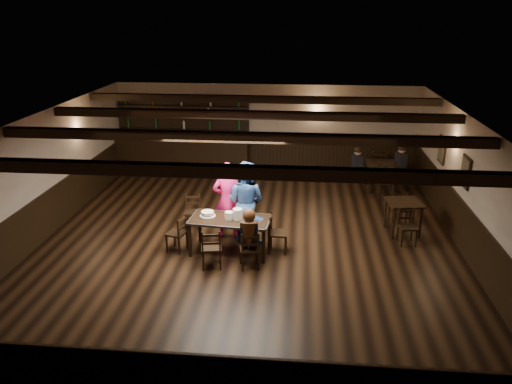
# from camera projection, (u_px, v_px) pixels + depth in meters

# --- Properties ---
(ground) EXTENTS (10.00, 10.00, 0.00)m
(ground) POSITION_uv_depth(u_px,v_px,m) (248.00, 243.00, 10.77)
(ground) COLOR black
(ground) RESTS_ON ground
(room_shell) EXTENTS (9.02, 10.02, 2.71)m
(room_shell) POSITION_uv_depth(u_px,v_px,m) (249.00, 166.00, 10.20)
(room_shell) COLOR beige
(room_shell) RESTS_ON ground
(dining_table) EXTENTS (1.71, 0.97, 0.75)m
(dining_table) POSITION_uv_depth(u_px,v_px,m) (230.00, 222.00, 10.16)
(dining_table) COLOR black
(dining_table) RESTS_ON ground
(chair_near_left) EXTENTS (0.45, 0.43, 0.83)m
(chair_near_left) POSITION_uv_depth(u_px,v_px,m) (211.00, 246.00, 9.57)
(chair_near_left) COLOR black
(chair_near_left) RESTS_ON ground
(chair_near_right) EXTENTS (0.44, 0.42, 0.78)m
(chair_near_right) POSITION_uv_depth(u_px,v_px,m) (250.00, 247.00, 9.57)
(chair_near_right) COLOR black
(chair_near_right) RESTS_ON ground
(chair_end_left) EXTENTS (0.44, 0.45, 0.79)m
(chair_end_left) POSITION_uv_depth(u_px,v_px,m) (179.00, 231.00, 10.28)
(chair_end_left) COLOR black
(chair_end_left) RESTS_ON ground
(chair_end_right) EXTENTS (0.38, 0.40, 0.84)m
(chair_end_right) POSITION_uv_depth(u_px,v_px,m) (275.00, 230.00, 10.26)
(chair_end_right) COLOR black
(chair_end_right) RESTS_ON ground
(chair_far_pushed) EXTENTS (0.40, 0.38, 0.78)m
(chair_far_pushed) POSITION_uv_depth(u_px,v_px,m) (193.00, 208.00, 11.45)
(chair_far_pushed) COLOR black
(chair_far_pushed) RESTS_ON ground
(woman_pink) EXTENTS (0.68, 0.49, 1.72)m
(woman_pink) POSITION_uv_depth(u_px,v_px,m) (227.00, 200.00, 10.80)
(woman_pink) COLOR #D81C85
(woman_pink) RESTS_ON ground
(man_blue) EXTENTS (1.06, 0.95, 1.80)m
(man_blue) POSITION_uv_depth(u_px,v_px,m) (246.00, 202.00, 10.63)
(man_blue) COLOR navy
(man_blue) RESTS_ON ground
(seated_person) EXTENTS (0.33, 0.49, 0.80)m
(seated_person) POSITION_uv_depth(u_px,v_px,m) (249.00, 229.00, 9.49)
(seated_person) COLOR black
(seated_person) RESTS_ON ground
(cake) EXTENTS (0.33, 0.33, 0.10)m
(cake) POSITION_uv_depth(u_px,v_px,m) (207.00, 214.00, 10.25)
(cake) COLOR white
(cake) RESTS_ON dining_table
(plate_stack_a) EXTENTS (0.17, 0.17, 0.16)m
(plate_stack_a) POSITION_uv_depth(u_px,v_px,m) (229.00, 215.00, 10.09)
(plate_stack_a) COLOR white
(plate_stack_a) RESTS_ON dining_table
(plate_stack_b) EXTENTS (0.19, 0.19, 0.22)m
(plate_stack_b) POSITION_uv_depth(u_px,v_px,m) (238.00, 214.00, 10.08)
(plate_stack_b) COLOR white
(plate_stack_b) RESTS_ON dining_table
(tea_light) EXTENTS (0.05, 0.05, 0.06)m
(tea_light) POSITION_uv_depth(u_px,v_px,m) (232.00, 215.00, 10.26)
(tea_light) COLOR #A5A8AD
(tea_light) RESTS_ON dining_table
(salt_shaker) EXTENTS (0.04, 0.04, 0.10)m
(salt_shaker) POSITION_uv_depth(u_px,v_px,m) (247.00, 218.00, 10.03)
(salt_shaker) COLOR silver
(salt_shaker) RESTS_ON dining_table
(pepper_shaker) EXTENTS (0.04, 0.04, 0.10)m
(pepper_shaker) POSITION_uv_depth(u_px,v_px,m) (250.00, 219.00, 10.01)
(pepper_shaker) COLOR #A5A8AD
(pepper_shaker) RESTS_ON dining_table
(drink_glass) EXTENTS (0.07, 0.07, 0.11)m
(drink_glass) POSITION_uv_depth(u_px,v_px,m) (248.00, 215.00, 10.16)
(drink_glass) COLOR silver
(drink_glass) RESTS_ON dining_table
(menu_red) EXTENTS (0.30, 0.25, 0.00)m
(menu_red) POSITION_uv_depth(u_px,v_px,m) (253.00, 222.00, 9.98)
(menu_red) COLOR maroon
(menu_red) RESTS_ON dining_table
(menu_blue) EXTENTS (0.42, 0.40, 0.00)m
(menu_blue) POSITION_uv_depth(u_px,v_px,m) (255.00, 218.00, 10.15)
(menu_blue) COLOR navy
(menu_blue) RESTS_ON dining_table
(bar_counter) EXTENTS (4.18, 0.70, 2.20)m
(bar_counter) POSITION_uv_depth(u_px,v_px,m) (183.00, 150.00, 15.14)
(bar_counter) COLOR black
(bar_counter) RESTS_ON ground
(back_table_a) EXTENTS (0.82, 0.82, 0.75)m
(back_table_a) POSITION_uv_depth(u_px,v_px,m) (404.00, 206.00, 11.08)
(back_table_a) COLOR black
(back_table_a) RESTS_ON ground
(back_table_b) EXTENTS (0.88, 0.88, 0.75)m
(back_table_b) POSITION_uv_depth(u_px,v_px,m) (382.00, 167.00, 13.78)
(back_table_b) COLOR black
(back_table_b) RESTS_ON ground
(bg_patron_left) EXTENTS (0.28, 0.40, 0.75)m
(bg_patron_left) POSITION_uv_depth(u_px,v_px,m) (357.00, 160.00, 13.71)
(bg_patron_left) COLOR black
(bg_patron_left) RESTS_ON ground
(bg_patron_right) EXTENTS (0.29, 0.41, 0.79)m
(bg_patron_right) POSITION_uv_depth(u_px,v_px,m) (401.00, 159.00, 13.79)
(bg_patron_right) COLOR black
(bg_patron_right) RESTS_ON ground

